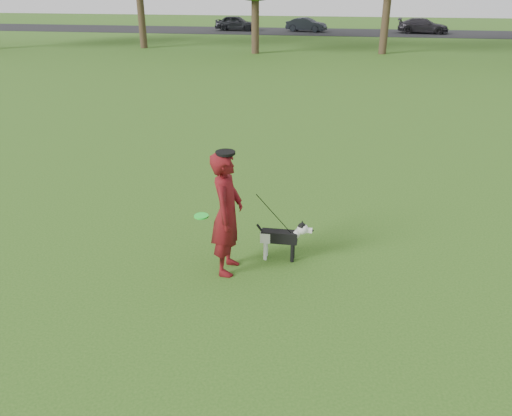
% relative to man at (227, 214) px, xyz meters
% --- Properties ---
extents(ground, '(120.00, 120.00, 0.00)m').
position_rel_man_xyz_m(ground, '(0.36, 0.26, -1.02)').
color(ground, '#285116').
rests_on(ground, ground).
extents(road, '(120.00, 7.00, 0.02)m').
position_rel_man_xyz_m(road, '(0.36, 40.26, -1.01)').
color(road, black).
rests_on(road, ground).
extents(man, '(0.51, 0.76, 2.04)m').
position_rel_man_xyz_m(man, '(0.00, 0.00, 0.00)').
color(man, '#590C12').
rests_on(man, ground).
extents(dog, '(0.97, 0.19, 0.74)m').
position_rel_man_xyz_m(dog, '(0.86, 0.48, -0.57)').
color(dog, black).
rests_on(dog, ground).
extents(car_left, '(3.87, 1.74, 1.29)m').
position_rel_man_xyz_m(car_left, '(-7.68, 40.26, -0.36)').
color(car_left, black).
rests_on(car_left, road).
extents(car_mid, '(3.74, 2.13, 1.17)m').
position_rel_man_xyz_m(car_mid, '(-1.34, 40.26, -0.42)').
color(car_mid, black).
rests_on(car_mid, road).
extents(car_right, '(4.48, 2.38, 1.24)m').
position_rel_man_xyz_m(car_right, '(8.69, 40.26, -0.38)').
color(car_right, '#242127').
rests_on(car_right, road).
extents(man_held_items, '(1.52, 0.65, 1.56)m').
position_rel_man_xyz_m(man_held_items, '(0.72, 0.20, -0.05)').
color(man_held_items, '#1EF333').
rests_on(man_held_items, ground).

